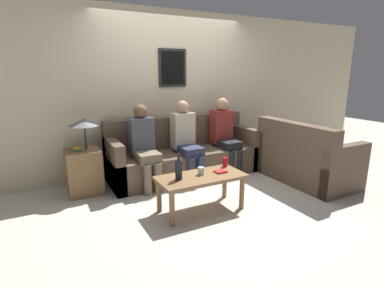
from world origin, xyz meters
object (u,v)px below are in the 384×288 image
at_px(couch_main, 184,155).
at_px(coffee_table, 201,181).
at_px(drinking_glass, 201,171).
at_px(person_right, 225,132).
at_px(wine_bottle, 179,169).
at_px(person_left, 144,144).
at_px(couch_side, 305,161).
at_px(person_middle, 186,138).

xyz_separation_m(couch_main, coffee_table, (-0.38, -1.25, 0.05)).
relative_size(drinking_glass, person_right, 0.08).
relative_size(couch_main, person_right, 1.96).
xyz_separation_m(wine_bottle, drinking_glass, (0.31, 0.03, -0.07)).
bearing_deg(person_right, person_left, -177.51).
relative_size(couch_main, drinking_glass, 26.13).
distance_m(couch_main, person_right, 0.79).
xyz_separation_m(couch_side, person_left, (-2.23, 0.93, 0.32)).
relative_size(couch_main, person_middle, 1.98).
bearing_deg(coffee_table, wine_bottle, 177.58).
relative_size(person_left, person_right, 0.97).
distance_m(couch_side, coffee_table, 1.89).
height_order(couch_main, drinking_glass, couch_main).
xyz_separation_m(coffee_table, wine_bottle, (-0.29, 0.01, 0.19)).
height_order(couch_main, coffee_table, couch_main).
relative_size(wine_bottle, person_right, 0.26).
bearing_deg(person_middle, wine_bottle, -120.49).
bearing_deg(drinking_glass, wine_bottle, -175.27).
bearing_deg(couch_main, couch_side, -36.71).
relative_size(couch_main, coffee_table, 2.28).
distance_m(coffee_table, drinking_glass, 0.12).
relative_size(coffee_table, drinking_glass, 11.48).
distance_m(couch_side, drinking_glass, 1.88).
xyz_separation_m(drinking_glass, person_right, (1.06, 1.08, 0.18)).
bearing_deg(person_middle, person_right, 2.96).
relative_size(couch_side, person_left, 1.18).
bearing_deg(drinking_glass, person_left, 109.52).
height_order(drinking_glass, person_middle, person_middle).
bearing_deg(drinking_glass, couch_main, 73.43).
distance_m(wine_bottle, person_left, 1.05).
bearing_deg(person_left, coffee_table, -72.06).
bearing_deg(coffee_table, person_right, 46.09).
relative_size(couch_side, person_right, 1.15).
height_order(wine_bottle, drinking_glass, wine_bottle).
xyz_separation_m(drinking_glass, person_middle, (0.32, 1.04, 0.16)).
relative_size(coffee_table, person_right, 0.86).
height_order(couch_main, wine_bottle, couch_main).
xyz_separation_m(coffee_table, person_right, (1.07, 1.12, 0.29)).
bearing_deg(wine_bottle, couch_main, 61.64).
xyz_separation_m(couch_side, person_right, (-0.81, 0.99, 0.34)).
bearing_deg(coffee_table, person_left, 107.94).
relative_size(couch_side, person_middle, 1.16).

